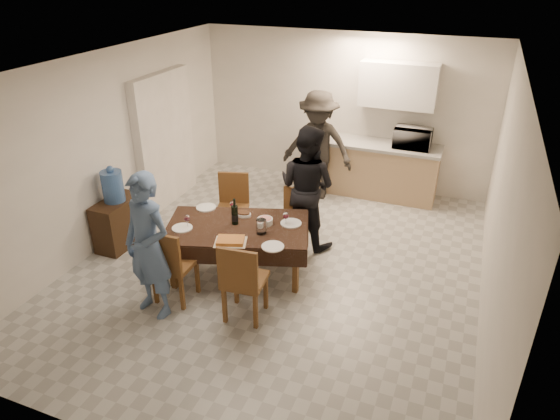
{
  "coord_description": "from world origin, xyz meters",
  "views": [
    {
      "loc": [
        2.04,
        -5.16,
        3.66
      ],
      "look_at": [
        0.13,
        -0.3,
        0.99
      ],
      "focal_mm": 32.0,
      "sensor_mm": 36.0,
      "label": 1
    }
  ],
  "objects_px": {
    "water_pitcher": "(261,226)",
    "microwave": "(413,138)",
    "person_kitchen": "(318,146)",
    "person_near": "(148,247)",
    "console": "(119,223)",
    "water_jug": "(113,186)",
    "wine_bottle": "(235,211)",
    "dining_table": "(237,228)",
    "person_far": "(307,187)",
    "savoury_tart": "(230,241)"
  },
  "relations": [
    {
      "from": "water_jug",
      "to": "person_kitchen",
      "type": "relative_size",
      "value": 0.24
    },
    {
      "from": "dining_table",
      "to": "water_pitcher",
      "type": "height_order",
      "value": "water_pitcher"
    },
    {
      "from": "water_jug",
      "to": "person_far",
      "type": "distance_m",
      "value": 2.61
    },
    {
      "from": "water_pitcher",
      "to": "savoury_tart",
      "type": "height_order",
      "value": "water_pitcher"
    },
    {
      "from": "savoury_tart",
      "to": "person_far",
      "type": "bearing_deg",
      "value": 72.53
    },
    {
      "from": "microwave",
      "to": "person_kitchen",
      "type": "distance_m",
      "value": 1.51
    },
    {
      "from": "console",
      "to": "savoury_tart",
      "type": "distance_m",
      "value": 2.03
    },
    {
      "from": "water_pitcher",
      "to": "microwave",
      "type": "relative_size",
      "value": 0.32
    },
    {
      "from": "microwave",
      "to": "person_near",
      "type": "xyz_separation_m",
      "value": [
        -2.21,
        -4.06,
        -0.22
      ]
    },
    {
      "from": "dining_table",
      "to": "water_pitcher",
      "type": "relative_size",
      "value": 10.79
    },
    {
      "from": "wine_bottle",
      "to": "person_far",
      "type": "relative_size",
      "value": 0.2
    },
    {
      "from": "water_pitcher",
      "to": "water_jug",
      "type": "bearing_deg",
      "value": 177.93
    },
    {
      "from": "console",
      "to": "wine_bottle",
      "type": "bearing_deg",
      "value": 0.64
    },
    {
      "from": "dining_table",
      "to": "water_jug",
      "type": "distance_m",
      "value": 1.87
    },
    {
      "from": "dining_table",
      "to": "person_kitchen",
      "type": "xyz_separation_m",
      "value": [
        0.22,
        2.56,
        0.25
      ]
    },
    {
      "from": "water_pitcher",
      "to": "person_far",
      "type": "bearing_deg",
      "value": 79.7
    },
    {
      "from": "dining_table",
      "to": "person_far",
      "type": "height_order",
      "value": "person_far"
    },
    {
      "from": "dining_table",
      "to": "person_kitchen",
      "type": "relative_size",
      "value": 1.09
    },
    {
      "from": "person_near",
      "to": "person_kitchen",
      "type": "bearing_deg",
      "value": 89.81
    },
    {
      "from": "console",
      "to": "microwave",
      "type": "xyz_separation_m",
      "value": [
        3.51,
        2.98,
        0.73
      ]
    },
    {
      "from": "water_jug",
      "to": "person_far",
      "type": "xyz_separation_m",
      "value": [
        2.41,
        1.02,
        -0.04
      ]
    },
    {
      "from": "water_pitcher",
      "to": "wine_bottle",
      "type": "bearing_deg",
      "value": 165.96
    },
    {
      "from": "microwave",
      "to": "console",
      "type": "bearing_deg",
      "value": 40.33
    },
    {
      "from": "person_far",
      "to": "water_jug",
      "type": "bearing_deg",
      "value": 36.68
    },
    {
      "from": "wine_bottle",
      "to": "water_pitcher",
      "type": "height_order",
      "value": "wine_bottle"
    },
    {
      "from": "person_near",
      "to": "dining_table",
      "type": "bearing_deg",
      "value": 74.28
    },
    {
      "from": "console",
      "to": "savoury_tart",
      "type": "relative_size",
      "value": 2.01
    },
    {
      "from": "water_jug",
      "to": "microwave",
      "type": "relative_size",
      "value": 0.74
    },
    {
      "from": "water_pitcher",
      "to": "console",
      "type": "bearing_deg",
      "value": 177.93
    },
    {
      "from": "console",
      "to": "person_far",
      "type": "xyz_separation_m",
      "value": [
        2.41,
        1.02,
        0.52
      ]
    },
    {
      "from": "savoury_tart",
      "to": "person_kitchen",
      "type": "relative_size",
      "value": 0.2
    },
    {
      "from": "console",
      "to": "water_jug",
      "type": "distance_m",
      "value": 0.56
    },
    {
      "from": "wine_bottle",
      "to": "microwave",
      "type": "bearing_deg",
      "value": 60.02
    },
    {
      "from": "water_jug",
      "to": "wine_bottle",
      "type": "distance_m",
      "value": 1.81
    },
    {
      "from": "water_pitcher",
      "to": "person_near",
      "type": "height_order",
      "value": "person_near"
    },
    {
      "from": "wine_bottle",
      "to": "person_far",
      "type": "height_order",
      "value": "person_far"
    },
    {
      "from": "dining_table",
      "to": "person_kitchen",
      "type": "distance_m",
      "value": 2.58
    },
    {
      "from": "water_jug",
      "to": "person_near",
      "type": "height_order",
      "value": "person_near"
    },
    {
      "from": "person_far",
      "to": "person_near",
      "type": "bearing_deg",
      "value": 76.05
    },
    {
      "from": "savoury_tart",
      "to": "wine_bottle",
      "type": "bearing_deg",
      "value": 109.23
    },
    {
      "from": "person_near",
      "to": "wine_bottle",
      "type": "bearing_deg",
      "value": 77.48
    },
    {
      "from": "water_jug",
      "to": "wine_bottle",
      "type": "bearing_deg",
      "value": 0.64
    },
    {
      "from": "dining_table",
      "to": "console",
      "type": "height_order",
      "value": "console"
    },
    {
      "from": "person_far",
      "to": "wine_bottle",
      "type": "bearing_deg",
      "value": 72.73
    },
    {
      "from": "dining_table",
      "to": "console",
      "type": "relative_size",
      "value": 2.66
    },
    {
      "from": "dining_table",
      "to": "person_near",
      "type": "distance_m",
      "value": 1.2
    },
    {
      "from": "water_jug",
      "to": "person_near",
      "type": "distance_m",
      "value": 1.69
    },
    {
      "from": "wine_bottle",
      "to": "dining_table",
      "type": "bearing_deg",
      "value": -45.0
    },
    {
      "from": "console",
      "to": "person_near",
      "type": "distance_m",
      "value": 1.77
    },
    {
      "from": "console",
      "to": "person_far",
      "type": "relative_size",
      "value": 0.43
    }
  ]
}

